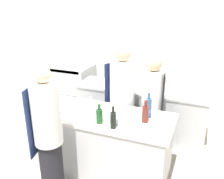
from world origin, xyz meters
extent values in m
plane|color=#A89E8E|center=(0.00, 0.00, 0.00)|extent=(16.00, 16.00, 0.00)
cube|color=silver|center=(0.00, 2.13, 1.40)|extent=(8.00, 0.06, 2.80)
cube|color=#B7BABC|center=(0.00, 0.00, 0.43)|extent=(1.88, 0.80, 0.87)
cube|color=silver|center=(0.00, 0.00, 0.89)|extent=(1.96, 0.84, 0.04)
cube|color=#B7BABC|center=(0.23, 1.23, 0.43)|extent=(2.29, 0.62, 0.87)
cube|color=#B7BABC|center=(0.23, 1.23, 0.89)|extent=(2.38, 0.65, 0.04)
cube|color=#B7BABC|center=(-1.47, 1.73, 0.51)|extent=(0.80, 0.70, 1.02)
cube|color=black|center=(-1.47, 1.39, 0.28)|extent=(0.64, 0.01, 0.36)
cube|color=black|center=(-1.47, 1.39, 0.98)|extent=(0.68, 0.01, 0.06)
cylinder|color=black|center=(-0.38, -0.73, 0.40)|extent=(0.29, 0.29, 0.80)
cylinder|color=silver|center=(-0.38, -0.73, 1.18)|extent=(0.34, 0.34, 0.75)
cube|color=navy|center=(-0.55, -0.76, 1.07)|extent=(0.08, 0.32, 0.86)
sphere|color=beige|center=(-0.38, -0.73, 1.65)|extent=(0.19, 0.19, 0.19)
cylinder|color=black|center=(0.54, 0.68, 0.37)|extent=(0.28, 0.28, 0.75)
cylinder|color=silver|center=(0.54, 0.68, 1.08)|extent=(0.33, 0.33, 0.66)
cube|color=#2D2D33|center=(0.70, 0.71, 0.99)|extent=(0.07, 0.31, 0.77)
sphere|color=tan|center=(0.54, 0.68, 1.52)|extent=(0.22, 0.22, 0.22)
cylinder|color=black|center=(0.07, 0.60, 0.40)|extent=(0.33, 0.33, 0.81)
cylinder|color=white|center=(0.07, 0.60, 1.17)|extent=(0.39, 0.39, 0.72)
cube|color=#19234C|center=(-0.11, 0.66, 1.07)|extent=(0.13, 0.35, 0.84)
sphere|color=tan|center=(0.07, 0.60, 1.64)|extent=(0.23, 0.23, 0.23)
cylinder|color=#B2A84C|center=(-0.75, -0.01, 0.98)|extent=(0.08, 0.08, 0.16)
cylinder|color=#B2A84C|center=(-0.75, -0.01, 1.09)|extent=(0.04, 0.04, 0.06)
cylinder|color=black|center=(0.27, -0.29, 1.01)|extent=(0.07, 0.07, 0.21)
cylinder|color=black|center=(0.27, -0.29, 1.16)|extent=(0.03, 0.03, 0.08)
cylinder|color=silver|center=(-0.13, -0.11, 1.01)|extent=(0.07, 0.07, 0.20)
cylinder|color=silver|center=(-0.13, -0.11, 1.15)|extent=(0.03, 0.03, 0.08)
cylinder|color=#2D5175|center=(0.57, 0.27, 1.02)|extent=(0.08, 0.08, 0.22)
cylinder|color=#2D5175|center=(0.57, 0.27, 1.17)|extent=(0.04, 0.04, 0.09)
cylinder|color=#19471E|center=(0.06, -0.23, 1.00)|extent=(0.09, 0.09, 0.19)
cylinder|color=#19471E|center=(0.06, -0.23, 1.13)|extent=(0.04, 0.04, 0.07)
cylinder|color=#5B2319|center=(0.60, 0.01, 1.02)|extent=(0.09, 0.09, 0.22)
cylinder|color=#5B2319|center=(0.60, 0.01, 1.17)|extent=(0.04, 0.04, 0.09)
cylinder|color=white|center=(0.28, -0.09, 0.95)|extent=(0.27, 0.27, 0.09)
cylinder|color=white|center=(-0.59, -0.14, 0.94)|extent=(0.28, 0.28, 0.06)
cylinder|color=#33477F|center=(0.60, 0.16, 0.95)|extent=(0.09, 0.09, 0.08)
cube|color=white|center=(-0.24, 0.20, 0.91)|extent=(0.31, 0.22, 0.01)
camera|label=1|loc=(1.26, -2.84, 2.45)|focal=40.00mm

